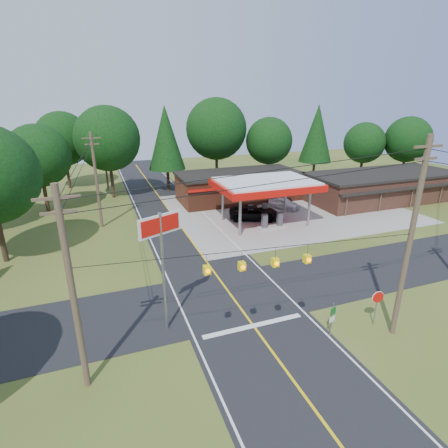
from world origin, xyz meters
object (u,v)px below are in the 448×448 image
object	(u,v)px
suv_car	(255,213)
big_stop_sign	(162,244)
gas_canopy	(266,186)
sedan_car	(284,203)
octagonal_stop_sign	(378,300)

from	to	relation	value
suv_car	big_stop_sign	distance (m)	21.84
gas_canopy	sedan_car	size ratio (longest dim) A/B	2.66
suv_car	sedan_car	size ratio (longest dim) A/B	1.45
suv_car	big_stop_sign	world-z (taller)	big_stop_sign
suv_car	big_stop_sign	size ratio (longest dim) A/B	0.79
sedan_car	big_stop_sign	size ratio (longest dim) A/B	0.54
suv_car	big_stop_sign	bearing A→B (deg)	163.58
gas_canopy	sedan_car	xyz separation A→B (m)	(4.72, 4.00, -3.59)
big_stop_sign	sedan_car	bearing A→B (deg)	45.44
gas_canopy	suv_car	size ratio (longest dim) A/B	1.83
octagonal_stop_sign	big_stop_sign	bearing A→B (deg)	161.55
suv_car	octagonal_stop_sign	distance (m)	20.59
gas_canopy	octagonal_stop_sign	xyz separation A→B (m)	(-2.00, -19.01, -2.52)
sedan_car	big_stop_sign	xyz separation A→B (m)	(-18.72, -19.01, 4.85)
gas_canopy	suv_car	distance (m)	3.81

